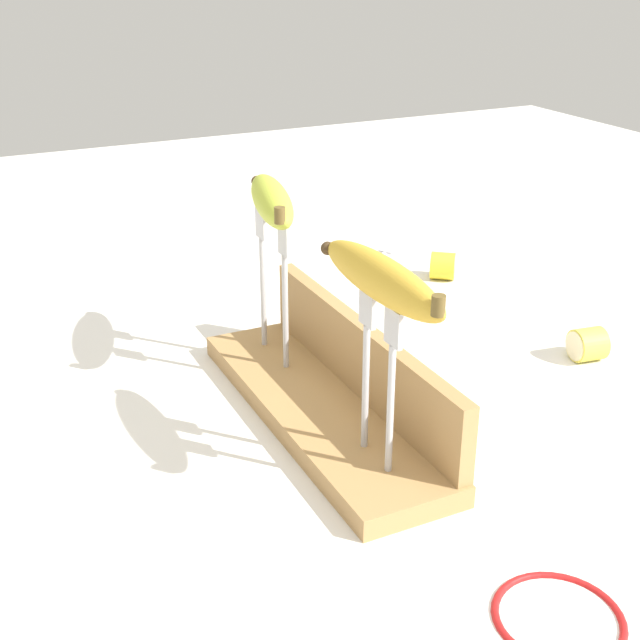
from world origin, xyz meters
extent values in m
plane|color=silver|center=(0.00, 0.00, 0.00)|extent=(3.00, 3.00, 0.00)
cube|color=#A87F4C|center=(0.00, 0.00, 0.01)|extent=(0.43, 0.12, 0.02)
cube|color=#A87F4C|center=(0.00, 0.05, 0.07)|extent=(0.42, 0.02, 0.09)
cylinder|color=#B2B2B7|center=(-0.16, 0.00, 0.10)|extent=(0.01, 0.01, 0.14)
cube|color=#B2B2B7|center=(-0.16, 0.00, 0.19)|extent=(0.03, 0.00, 0.04)
cylinder|color=#B2B2B7|center=(-0.09, 0.00, 0.10)|extent=(0.01, 0.01, 0.14)
cube|color=#B2B2B7|center=(-0.09, 0.00, 0.19)|extent=(0.03, 0.00, 0.04)
cylinder|color=#B2B2B7|center=(0.10, 0.00, 0.09)|extent=(0.01, 0.01, 0.14)
cube|color=#B2B2B7|center=(0.10, 0.00, 0.18)|extent=(0.03, 0.00, 0.04)
cylinder|color=#B2B2B7|center=(0.15, 0.00, 0.09)|extent=(0.01, 0.01, 0.14)
cube|color=#B2B2B7|center=(0.15, 0.00, 0.18)|extent=(0.03, 0.00, 0.04)
ellipsoid|color=#B2C138|center=(-0.13, 0.00, 0.22)|extent=(0.19, 0.08, 0.04)
cylinder|color=brown|center=(-0.04, -0.03, 0.23)|extent=(0.01, 0.01, 0.02)
sphere|color=#3F2D19|center=(-0.22, 0.02, 0.22)|extent=(0.01, 0.01, 0.01)
ellipsoid|color=gold|center=(0.13, 0.00, 0.22)|extent=(0.20, 0.04, 0.04)
cylinder|color=brown|center=(0.22, 0.00, 0.23)|extent=(0.01, 0.01, 0.02)
sphere|color=#3F2D19|center=(0.03, -0.01, 0.22)|extent=(0.01, 0.01, 0.01)
cylinder|color=#B2B2B7|center=(-0.43, 0.29, 0.00)|extent=(0.07, 0.11, 0.01)
cube|color=#B2B2B7|center=(-0.47, 0.36, 0.00)|extent=(0.04, 0.04, 0.01)
cylinder|color=#DBD147|center=(0.02, 0.38, 0.02)|extent=(0.05, 0.04, 0.04)
cylinder|color=beige|center=(0.01, 0.36, 0.02)|extent=(0.04, 0.01, 0.04)
cylinder|color=yellow|center=(-0.31, 0.37, 0.02)|extent=(0.06, 0.06, 0.04)
cylinder|color=beige|center=(-0.30, 0.39, 0.02)|extent=(0.03, 0.03, 0.04)
torus|color=red|center=(0.37, 0.04, 0.00)|extent=(0.11, 0.11, 0.01)
camera|label=1|loc=(0.76, -0.37, 0.50)|focal=48.11mm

